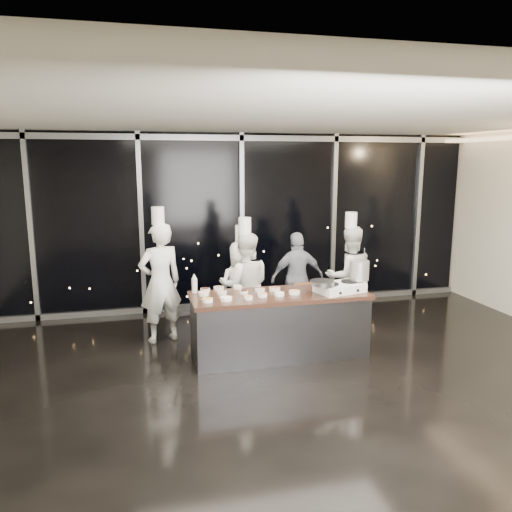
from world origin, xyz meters
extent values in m
plane|color=black|center=(0.00, 0.00, 0.00)|extent=(9.00, 9.00, 0.00)
cube|color=beige|center=(0.00, 3.50, 1.60)|extent=(9.00, 0.02, 3.20)
cube|color=silver|center=(0.00, 0.00, 3.20)|extent=(9.00, 7.00, 0.02)
cube|color=black|center=(0.00, 3.44, 1.60)|extent=(8.90, 0.04, 3.18)
cube|color=gray|center=(0.00, 3.39, 3.10)|extent=(8.90, 0.08, 0.10)
cube|color=gray|center=(0.00, 3.39, 0.05)|extent=(8.90, 0.08, 0.10)
cube|color=gray|center=(-3.60, 3.39, 1.60)|extent=(0.08, 0.08, 3.20)
cube|color=gray|center=(-1.80, 3.39, 1.60)|extent=(0.08, 0.08, 3.20)
cube|color=gray|center=(0.00, 3.39, 1.60)|extent=(0.08, 0.08, 3.20)
cube|color=gray|center=(1.80, 3.39, 1.60)|extent=(0.08, 0.08, 3.20)
cube|color=gray|center=(3.60, 3.39, 1.60)|extent=(0.08, 0.08, 3.20)
cube|color=#38383D|center=(0.00, 0.90, 0.42)|extent=(2.40, 0.80, 0.84)
cube|color=#41261B|center=(0.00, 0.90, 0.87)|extent=(2.46, 0.86, 0.06)
cube|color=white|center=(0.84, 0.78, 0.96)|extent=(0.73, 0.55, 0.12)
cylinder|color=black|center=(0.69, 0.74, 1.03)|extent=(0.27, 0.27, 0.02)
cylinder|color=black|center=(1.00, 0.83, 1.03)|extent=(0.27, 0.27, 0.02)
cylinder|color=black|center=(0.75, 0.54, 0.95)|extent=(0.04, 0.03, 0.04)
cylinder|color=black|center=(1.04, 0.62, 0.95)|extent=(0.04, 0.03, 0.04)
cylinder|color=slate|center=(0.55, 0.70, 1.07)|extent=(0.41, 0.41, 0.06)
cube|color=#4C2B14|center=(0.27, 0.63, 1.07)|extent=(0.24, 0.09, 0.02)
cylinder|color=#B1B0B3|center=(1.16, 0.86, 1.18)|extent=(0.33, 0.33, 0.27)
cylinder|color=white|center=(-1.03, 0.72, 0.92)|extent=(0.14, 0.14, 0.04)
cylinder|color=orange|center=(-1.03, 0.72, 0.94)|extent=(0.12, 0.12, 0.01)
cylinder|color=white|center=(-1.04, 1.04, 0.92)|extent=(0.14, 0.14, 0.04)
cylinder|color=tan|center=(-1.04, 1.04, 0.94)|extent=(0.11, 0.11, 0.01)
cylinder|color=white|center=(-0.99, 1.24, 0.92)|extent=(0.13, 0.13, 0.04)
cylinder|color=#3A1911|center=(-0.99, 1.24, 0.94)|extent=(0.11, 0.11, 0.01)
cylinder|color=white|center=(-0.78, 0.73, 0.92)|extent=(0.16, 0.16, 0.04)
cylinder|color=white|center=(-0.78, 0.73, 0.94)|extent=(0.13, 0.13, 0.01)
cylinder|color=white|center=(-0.78, 1.04, 0.92)|extent=(0.13, 0.13, 0.04)
cylinder|color=tan|center=(-0.78, 1.04, 0.94)|extent=(0.11, 0.11, 0.01)
cylinder|color=white|center=(-0.79, 1.29, 0.92)|extent=(0.15, 0.15, 0.04)
cylinder|color=#885E44|center=(-0.79, 1.29, 0.94)|extent=(0.12, 0.12, 0.01)
cylinder|color=white|center=(-0.49, 0.71, 0.92)|extent=(0.11, 0.11, 0.04)
cylinder|color=tan|center=(-0.49, 0.71, 0.94)|extent=(0.09, 0.09, 0.01)
cylinder|color=white|center=(-0.49, 0.99, 0.92)|extent=(0.12, 0.12, 0.04)
cylinder|color=black|center=(-0.49, 0.99, 0.94)|extent=(0.10, 0.10, 0.01)
cylinder|color=white|center=(-0.52, 1.29, 0.92)|extent=(0.13, 0.13, 0.04)
cylinder|color=beige|center=(-0.52, 1.29, 0.94)|extent=(0.11, 0.11, 0.01)
cylinder|color=white|center=(-0.27, 0.79, 0.92)|extent=(0.13, 0.13, 0.04)
cylinder|color=#BA7A4A|center=(-0.27, 0.79, 0.94)|extent=(0.11, 0.11, 0.01)
cylinder|color=white|center=(-0.25, 1.04, 0.92)|extent=(0.14, 0.14, 0.04)
cylinder|color=#AA7B61|center=(-0.25, 1.04, 0.94)|extent=(0.11, 0.11, 0.01)
cylinder|color=white|center=(-0.04, 0.79, 0.92)|extent=(0.14, 0.14, 0.04)
cylinder|color=beige|center=(-0.04, 0.79, 0.94)|extent=(0.11, 0.11, 0.01)
cylinder|color=white|center=(-0.03, 1.06, 0.92)|extent=(0.16, 0.16, 0.04)
cylinder|color=#945643|center=(-0.03, 1.06, 0.94)|extent=(0.13, 0.13, 0.01)
cylinder|color=white|center=(0.19, 0.83, 0.92)|extent=(0.15, 0.15, 0.04)
cylinder|color=#F89552|center=(0.19, 0.83, 0.94)|extent=(0.13, 0.13, 0.01)
cylinder|color=silver|center=(-1.14, 1.21, 1.00)|extent=(0.08, 0.08, 0.21)
cone|color=silver|center=(-1.14, 1.21, 1.14)|extent=(0.06, 0.06, 0.07)
imported|color=silver|center=(-1.57, 1.89, 0.91)|extent=(0.77, 0.62, 1.82)
cylinder|color=white|center=(-1.57, 1.89, 1.92)|extent=(0.24, 0.24, 0.26)
imported|color=silver|center=(-0.33, 1.86, 0.75)|extent=(0.79, 0.57, 1.51)
cylinder|color=white|center=(-0.33, 1.86, 1.61)|extent=(0.21, 0.21, 0.26)
imported|color=silver|center=(-0.31, 1.73, 0.82)|extent=(0.89, 0.74, 1.64)
cylinder|color=white|center=(-0.31, 1.73, 1.74)|extent=(0.22, 0.22, 0.26)
imported|color=#121D33|center=(0.70, 2.23, 0.77)|extent=(0.91, 0.39, 1.55)
imported|color=silver|center=(1.47, 1.88, 0.83)|extent=(0.82, 0.65, 1.66)
cylinder|color=white|center=(1.47, 1.88, 1.76)|extent=(0.19, 0.19, 0.26)
camera|label=1|loc=(-1.89, -5.50, 2.71)|focal=35.00mm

